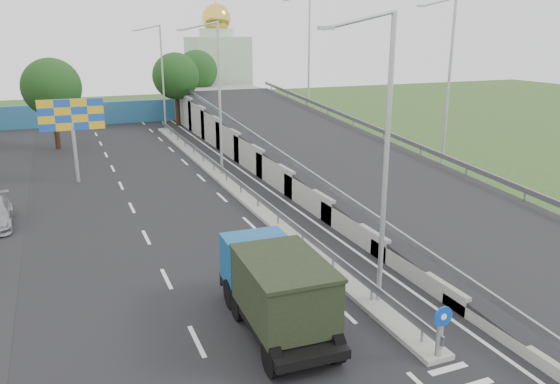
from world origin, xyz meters
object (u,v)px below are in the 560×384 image
sign_bollard (441,331)px  billboard (72,120)px  dump_truck (275,286)px  lamp_post_near (382,149)px  church (218,67)px  lamp_post_far (161,72)px  lamp_post_mid (217,91)px

sign_bollard → billboard: 27.53m
dump_truck → lamp_post_near: bearing=4.0°
church → lamp_post_near: bearing=-100.4°
lamp_post_far → billboard: size_ratio=1.83×
lamp_post_near → lamp_post_mid: size_ratio=1.00×
sign_bollard → lamp_post_mid: 24.30m
sign_bollard → dump_truck: 5.33m
sign_bollard → lamp_post_far: size_ratio=0.17×
lamp_post_mid → sign_bollard: bearing=-90.3°
lamp_post_near → dump_truck: (-3.93, -0.14, -4.27)m
lamp_post_near → church: (9.89, 54.00, -0.50)m
sign_bollard → dump_truck: bearing=136.0°
dump_truck → church: bearing=77.7°
lamp_post_near → church: church is taller
sign_bollard → billboard: bearing=109.2°
church → billboard: church is taller
lamp_post_mid → billboard: lamp_post_mid is taller
lamp_post_far → church: 17.15m
sign_bollard → lamp_post_mid: bearing=89.7°
sign_bollard → church: bearing=80.2°
church → lamp_post_far: bearing=-125.2°
lamp_post_mid → dump_truck: bearing=-101.0°
sign_bollard → lamp_post_near: 6.12m
lamp_post_mid → lamp_post_far: same height
lamp_post_near → lamp_post_far: same height
lamp_post_near → billboard: bearing=112.5°
billboard → lamp_post_mid: bearing=-12.4°
lamp_post_near → lamp_post_far: 40.00m
lamp_post_near → church: size_ratio=0.73×
lamp_post_far → church: size_ratio=0.73×
sign_bollard → dump_truck: (-3.82, 3.69, 0.51)m
sign_bollard → church: (10.00, 57.83, 4.28)m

